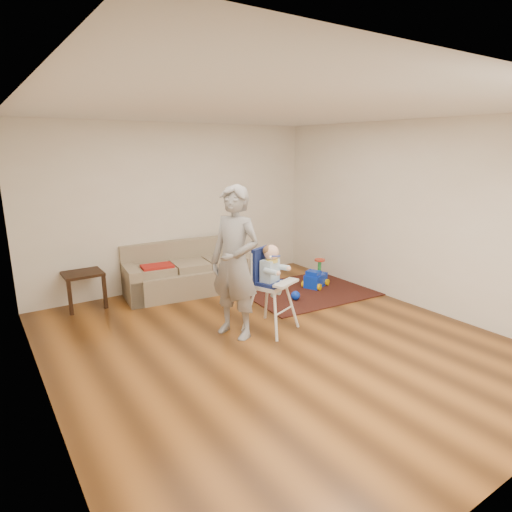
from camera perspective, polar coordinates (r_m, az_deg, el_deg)
ground at (r=5.35m, az=2.45°, el=-11.33°), size 5.50×5.50×0.00m
room_envelope at (r=5.27m, az=-0.77°, el=9.54°), size 5.04×5.52×2.72m
sofa at (r=7.06m, az=-8.85°, el=-1.57°), size 2.17×1.10×0.80m
side_table at (r=6.85m, az=-21.99°, el=-4.13°), size 0.54×0.54×0.54m
area_rug at (r=7.15m, az=7.00°, el=-4.61°), size 2.18×1.70×0.02m
ride_on_toy at (r=7.30m, az=7.98°, el=-2.32°), size 0.49×0.43×0.45m
toy_ball at (r=6.66m, az=5.29°, el=-5.27°), size 0.14×0.14×0.14m
high_chair at (r=5.49m, az=1.99°, el=-4.45°), size 0.68×0.68×1.14m
adult at (r=5.22m, az=-2.84°, el=-0.93°), size 0.67×0.81×1.89m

